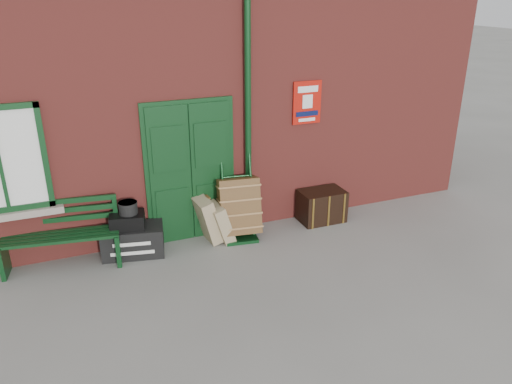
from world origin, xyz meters
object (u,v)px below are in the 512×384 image
houdini_trunk (133,240)px  porter_trolley (238,206)px  bench (61,233)px  dark_trunk (322,206)px

houdini_trunk → porter_trolley: size_ratio=0.68×
bench → dark_trunk: size_ratio=2.20×
houdini_trunk → dark_trunk: bearing=11.2°
bench → houdini_trunk: bearing=3.9°
houdini_trunk → porter_trolley: 1.73m
houdini_trunk → bench: bearing=-172.7°
porter_trolley → dark_trunk: porter_trolley is taller
houdini_trunk → dark_trunk: (3.24, -0.03, 0.05)m
dark_trunk → houdini_trunk: bearing=179.9°
bench → porter_trolley: bearing=6.2°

